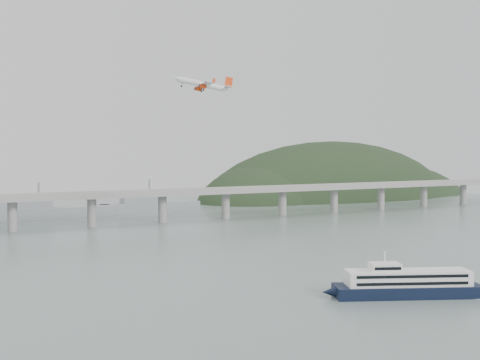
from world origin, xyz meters
TOP-DOWN VIEW (x-y plane):
  - ground at (0.00, 0.00)m, footprint 900.00×900.00m
  - bridge at (-1.15, 200.00)m, footprint 800.00×22.00m
  - headland at (285.18, 331.75)m, footprint 365.00×155.00m
  - ferry at (5.78, -51.89)m, footprint 78.03×42.07m
  - airliner at (-0.12, 94.47)m, footprint 32.98×30.27m

SIDE VIEW (x-z plane):
  - headland at x=285.18m, z-range -97.34..58.66m
  - ground at x=0.00m, z-range 0.00..0.00m
  - ferry at x=5.78m, z-range -3.61..12.16m
  - bridge at x=-1.15m, z-range 5.70..29.60m
  - airliner at x=-0.12m, z-range 80.92..89.64m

